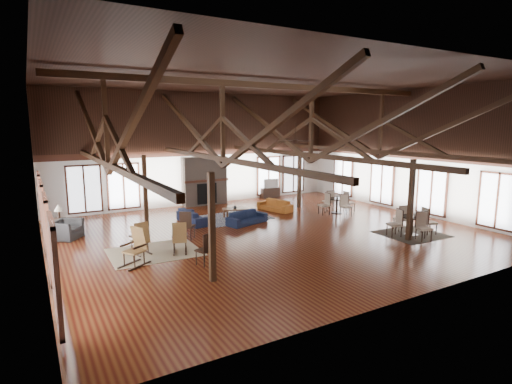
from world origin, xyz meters
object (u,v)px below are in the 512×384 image
coffee_table (235,210)px  armchair (66,230)px  cafe_table_near (412,222)px  cafe_table_far (337,203)px  sofa_navy_front (247,218)px  tv_console (270,193)px  sofa_orange (275,205)px  sofa_navy_left (194,216)px

coffee_table → armchair: bearing=-163.1°
cafe_table_near → cafe_table_far: size_ratio=1.04×
coffee_table → sofa_navy_front: bearing=-77.2°
coffee_table → tv_console: size_ratio=1.04×
cafe_table_near → tv_console: bearing=92.7°
sofa_orange → sofa_navy_left: bearing=-102.1°
sofa_navy_left → coffee_table: 2.07m
sofa_navy_front → tv_console: tv_console is taller
sofa_orange → armchair: 9.64m
sofa_orange → coffee_table: 2.46m
sofa_navy_left → cafe_table_far: bearing=-107.3°
coffee_table → cafe_table_far: bearing=-2.6°
cafe_table_near → cafe_table_far: (0.12, 4.54, -0.02)m
sofa_navy_front → armchair: size_ratio=1.76×
sofa_orange → cafe_table_far: bearing=32.5°
sofa_orange → cafe_table_near: bearing=1.7°
sofa_navy_front → sofa_navy_left: bearing=129.8°
sofa_orange → coffee_table: sofa_orange is taller
sofa_orange → sofa_navy_front: bearing=-73.2°
sofa_orange → cafe_table_far: size_ratio=0.93×
sofa_navy_left → tv_console: bearing=-63.5°
cafe_table_far → tv_console: bearing=96.3°
sofa_navy_front → cafe_table_far: cafe_table_far is taller
armchair → cafe_table_near: (11.84, -6.23, 0.18)m
sofa_navy_front → armchair: (-7.10, 1.40, 0.07)m
tv_console → armchair: bearing=-162.4°
cafe_table_near → sofa_orange: bearing=108.7°
sofa_navy_left → armchair: 5.13m
sofa_orange → coffee_table: bearing=-99.9°
armchair → cafe_table_far: size_ratio=0.54×
armchair → cafe_table_far: 12.08m
armchair → cafe_table_near: cafe_table_near is taller
sofa_navy_front → sofa_orange: (2.54, 1.70, -0.01)m
cafe_table_near → cafe_table_far: bearing=88.5°
armchair → cafe_table_near: size_ratio=0.52×
sofa_navy_front → coffee_table: bearing=69.2°
sofa_navy_left → sofa_orange: bearing=-89.2°
coffee_table → sofa_navy_left: bearing=-160.8°
sofa_navy_front → sofa_navy_left: sofa_navy_left is taller
sofa_navy_left → coffee_table: size_ratio=1.67×
sofa_navy_front → cafe_table_far: (4.87, -0.29, 0.23)m
cafe_table_near → tv_console: cafe_table_near is taller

